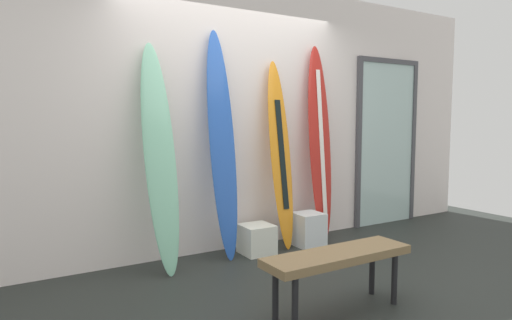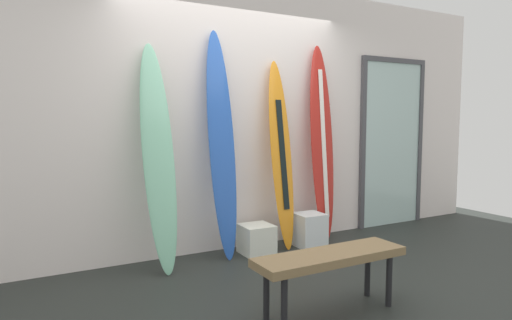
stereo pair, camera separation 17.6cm
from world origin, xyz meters
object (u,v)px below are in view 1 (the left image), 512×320
at_px(glass_door, 387,140).
at_px(surfboard_seafoam, 160,158).
at_px(surfboard_cobalt, 222,144).
at_px(surfboard_sunset, 281,156).
at_px(surfboard_crimson, 320,144).
at_px(display_block_center, 308,229).
at_px(display_block_left, 257,239).
at_px(bench, 338,259).

bearing_deg(glass_door, surfboard_seafoam, -175.15).
distance_m(surfboard_cobalt, surfboard_sunset, 0.71).
height_order(surfboard_sunset, surfboard_crimson, surfboard_crimson).
relative_size(surfboard_seafoam, surfboard_sunset, 1.04).
height_order(surfboard_sunset, display_block_center, surfboard_sunset).
bearing_deg(surfboard_sunset, surfboard_crimson, 3.89).
bearing_deg(glass_door, display_block_left, -172.52).
relative_size(surfboard_sunset, display_block_left, 6.26).
height_order(surfboard_cobalt, surfboard_sunset, surfboard_cobalt).
xyz_separation_m(surfboard_cobalt, display_block_center, (0.97, -0.13, -0.95)).
bearing_deg(glass_door, display_block_center, -167.80).
distance_m(surfboard_seafoam, display_block_left, 1.33).
xyz_separation_m(surfboard_cobalt, glass_door, (2.50, 0.20, -0.02)).
xyz_separation_m(glass_door, bench, (-2.39, -1.77, -0.72)).
relative_size(surfboard_cobalt, display_block_center, 6.29).
distance_m(display_block_left, display_block_center, 0.63).
relative_size(surfboard_cobalt, bench, 1.98).
distance_m(surfboard_seafoam, display_block_center, 1.84).
bearing_deg(bench, display_block_center, 59.14).
bearing_deg(surfboard_crimson, surfboard_sunset, -176.11).
bearing_deg(glass_door, surfboard_crimson, -172.61).
relative_size(surfboard_cobalt, display_block_left, 7.07).
relative_size(surfboard_crimson, display_block_left, 6.90).
height_order(surfboard_seafoam, surfboard_sunset, surfboard_seafoam).
bearing_deg(surfboard_sunset, glass_door, 6.31).
distance_m(surfboard_cobalt, display_block_left, 1.04).
height_order(surfboard_seafoam, surfboard_cobalt, surfboard_cobalt).
distance_m(display_block_left, glass_door, 2.37).
distance_m(surfboard_sunset, display_block_left, 0.90).
bearing_deg(surfboard_crimson, surfboard_cobalt, -178.19).
relative_size(surfboard_crimson, bench, 1.93).
height_order(surfboard_crimson, display_block_center, surfboard_crimson).
height_order(surfboard_seafoam, surfboard_crimson, surfboard_crimson).
relative_size(glass_door, bench, 1.88).
height_order(display_block_center, glass_door, glass_door).
xyz_separation_m(surfboard_crimson, bench, (-1.14, -1.61, -0.70)).
bearing_deg(glass_door, bench, -143.49).
bearing_deg(bench, glass_door, 36.51).
xyz_separation_m(surfboard_sunset, bench, (-0.58, -1.57, -0.59)).
relative_size(display_block_left, bench, 0.28).
distance_m(display_block_center, glass_door, 1.82).
bearing_deg(glass_door, surfboard_cobalt, -175.40).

